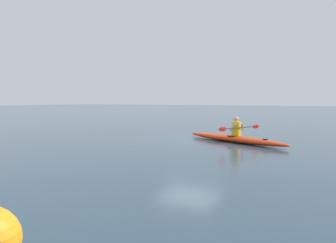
{
  "coord_description": "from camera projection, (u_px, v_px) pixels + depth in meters",
  "views": [
    {
      "loc": [
        -5.74,
        12.36,
        1.71
      ],
      "look_at": [
        -0.99,
        3.69,
        1.03
      ],
      "focal_mm": 34.42,
      "sensor_mm": 36.0,
      "label": 1
    }
  ],
  "objects": [
    {
      "name": "kayak",
      "position": [
        234.0,
        139.0,
        12.95
      ],
      "size": [
        4.86,
        2.69,
        0.28
      ],
      "color": "red",
      "rests_on": "ground"
    },
    {
      "name": "ground_plane",
      "position": [
        189.0,
        140.0,
        13.69
      ],
      "size": [
        160.0,
        160.0,
        0.0
      ],
      "primitive_type": "plane",
      "color": "#283D4C"
    },
    {
      "name": "kayaker",
      "position": [
        237.0,
        128.0,
        12.81
      ],
      "size": [
        1.02,
        2.14,
        0.76
      ],
      "color": "yellow",
      "rests_on": "kayak"
    }
  ]
}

